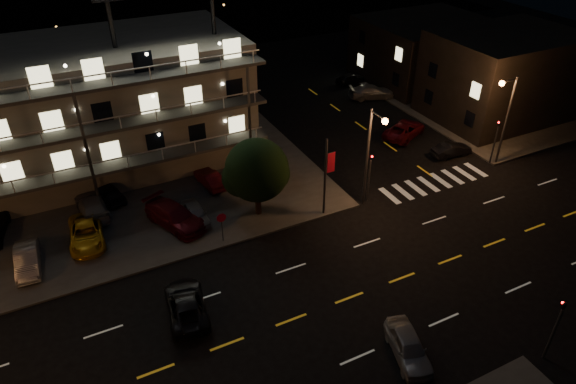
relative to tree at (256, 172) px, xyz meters
name	(u,v)px	position (x,y,z in m)	size (l,w,h in m)	color
ground	(321,309)	(-0.53, -10.56, -3.77)	(140.00, 140.00, 0.00)	black
curb_nw	(41,199)	(-14.53, 9.44, -3.70)	(44.00, 24.00, 0.15)	#373735
curb_ne	(467,100)	(29.47, 9.44, -3.70)	(16.00, 24.00, 0.15)	#373735
motel	(73,110)	(-10.48, 13.32, 1.57)	(28.00, 13.80, 18.10)	gray
side_bldg_front	(503,76)	(29.46, 5.44, 0.48)	(14.06, 10.00, 8.50)	black
side_bldg_back	(425,50)	(29.46, 17.44, -0.27)	(14.06, 12.00, 7.00)	black
streetlight_nc	(371,149)	(7.97, -2.63, 1.19)	(0.44, 1.92, 8.00)	#2D2D30
streetlight_ne	(505,112)	(21.60, -2.26, 1.19)	(1.92, 0.44, 8.00)	#2D2D30
signal_nw	(370,172)	(8.47, -2.07, -1.20)	(0.20, 0.27, 4.60)	#2D2D30
signal_sw	(557,324)	(8.47, -19.06, -1.20)	(0.20, 0.27, 4.60)	#2D2D30
signal_ne	(496,137)	(21.46, -2.06, -1.20)	(0.27, 0.20, 4.60)	#2D2D30
banner_north	(326,175)	(4.55, -2.16, -0.34)	(0.83, 0.16, 6.40)	#2D2D30
stop_sign	(222,223)	(-3.53, -1.99, -2.06)	(0.91, 0.11, 2.61)	#2D2D30
tree	(256,172)	(0.00, 0.00, 0.00)	(4.84, 4.66, 6.10)	black
lot_car_1	(27,260)	(-15.88, 1.03, -2.96)	(1.41, 4.05, 1.33)	gray
lot_car_2	(86,233)	(-12.01, 2.20, -2.94)	(2.25, 4.88, 1.36)	gold
lot_car_3	(175,216)	(-5.97, 1.34, -2.85)	(2.16, 5.31, 1.54)	#5E0D15
lot_car_4	(195,213)	(-4.49, 1.20, -3.01)	(1.45, 3.61, 1.23)	gray
lot_car_7	(92,206)	(-11.14, 5.46, -2.92)	(1.98, 4.87, 1.41)	gray
lot_car_8	(108,192)	(-9.73, 6.94, -2.96)	(1.57, 3.91, 1.33)	black
lot_car_9	(210,179)	(-1.91, 5.33, -3.01)	(1.31, 3.75, 1.23)	#5E0D15
side_car_0	(451,150)	(19.30, 0.58, -3.16)	(1.29, 3.71, 1.22)	black
side_car_1	(405,130)	(17.90, 5.60, -3.05)	(2.39, 5.18, 1.44)	#5E0D15
side_car_2	(372,92)	(20.44, 14.85, -3.03)	(2.07, 5.09, 1.48)	gray
side_car_3	(350,79)	(20.71, 19.70, -3.15)	(1.48, 3.68, 1.25)	black
road_car_east	(408,347)	(1.95, -15.63, -3.08)	(1.63, 4.05, 1.38)	gray
road_car_west	(186,305)	(-7.80, -7.29, -3.10)	(2.22, 4.82, 1.34)	black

